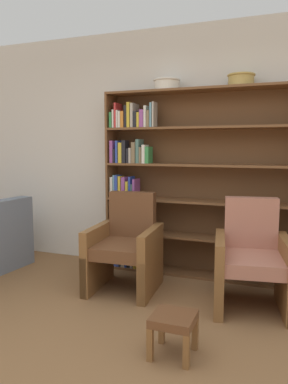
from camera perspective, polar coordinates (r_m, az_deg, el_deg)
name	(u,v)px	position (r m, az deg, el deg)	size (l,w,h in m)	color
wall_back	(195,151)	(4.28, 7.76, 6.22)	(12.00, 0.06, 2.75)	silver
bookshelf	(183,183)	(4.16, 6.03, 1.45)	(2.16, 0.30, 2.03)	brown
bowl_olive	(167,84)	(4.23, 3.50, 16.09)	(0.30, 0.30, 0.12)	silver
bowl_sage	(241,79)	(4.07, 14.59, 16.27)	(0.28, 0.28, 0.12)	tan
armchair_leather	(126,248)	(3.79, -2.81, -8.46)	(0.69, 0.72, 0.95)	brown
armchair_cushioned	(252,261)	(3.50, 16.10, -10.03)	(0.74, 0.77, 0.95)	brown
footstool	(173,323)	(2.70, 4.50, -19.35)	(0.29, 0.29, 0.29)	brown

